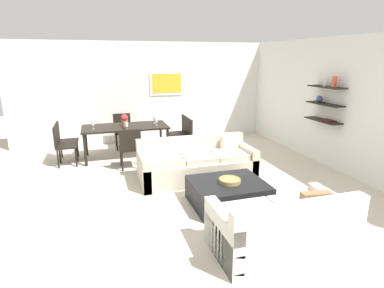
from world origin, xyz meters
The scene contains 20 objects.
ground_plane centered at (0.00, 0.00, 0.00)m, with size 18.00×18.00×0.00m, color beige.
back_wall_unit centered at (0.30, 3.53, 1.35)m, with size 8.40×0.09×2.70m.
right_wall_shelf_unit centered at (3.03, 0.59, 1.35)m, with size 0.34×8.20×2.70m.
sofa_beige centered at (0.07, 0.34, 0.29)m, with size 2.19×0.90×0.78m.
loveseat_white centered at (0.35, -2.19, 0.29)m, with size 1.67×0.90×0.78m.
coffee_table centered at (0.21, -0.85, 0.19)m, with size 1.16×0.98×0.38m.
decorative_bowl centered at (0.22, -0.89, 0.42)m, with size 0.35×0.35×0.07m.
dining_table centered at (-1.10, 2.15, 0.68)m, with size 1.94×0.93×0.75m.
dining_chair_right_far centered at (0.28, 2.36, 0.50)m, with size 0.44×0.44×0.88m.
dining_chair_left_near centered at (-2.47, 1.94, 0.50)m, with size 0.44×0.44×0.88m.
dining_chair_head centered at (-1.10, 3.02, 0.50)m, with size 0.44×0.44×0.88m.
dining_chair_left_far centered at (-2.47, 2.36, 0.50)m, with size 0.44×0.44×0.88m.
dining_chair_right_near centered at (0.28, 1.94, 0.50)m, with size 0.44×0.44×0.88m.
dining_chair_foot centered at (-1.10, 1.28, 0.50)m, with size 0.44×0.44×0.88m.
wine_glass_right_near centered at (-0.39, 2.04, 0.86)m, with size 0.07×0.07×0.16m.
wine_glass_foot centered at (-1.10, 1.75, 0.86)m, with size 0.06×0.06×0.17m.
wine_glass_head centered at (-1.10, 2.56, 0.86)m, with size 0.07×0.07×0.16m.
wine_glass_left_near centered at (-1.81, 2.04, 0.88)m, with size 0.07×0.07×0.18m.
wine_glass_right_far centered at (-0.39, 2.27, 0.87)m, with size 0.07×0.07×0.16m.
centerpiece_vase centered at (-1.11, 2.11, 0.89)m, with size 0.16×0.16×0.28m.
Camera 1 is at (-1.69, -5.14, 2.29)m, focal length 29.49 mm.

